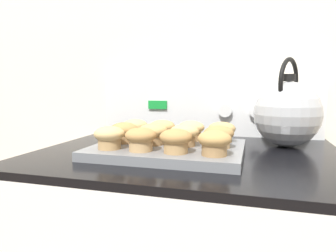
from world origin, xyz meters
TOP-DOWN VIEW (x-y plane):
  - wall_back at (0.00, 0.67)m, footprint 8.00×0.05m
  - control_panel at (0.00, 0.62)m, footprint 0.77×0.07m
  - muffin_pan at (-0.04, 0.27)m, footprint 0.37×0.29m
  - muffin_r0_c0 at (-0.16, 0.19)m, footprint 0.07×0.07m
  - muffin_r0_c1 at (-0.08, 0.19)m, footprint 0.07×0.07m
  - muffin_r0_c2 at (-0.00, 0.19)m, footprint 0.07×0.07m
  - muffin_r0_c3 at (0.09, 0.19)m, footprint 0.07×0.07m
  - muffin_r1_c0 at (-0.16, 0.27)m, footprint 0.07×0.07m
  - muffin_r1_c1 at (-0.08, 0.27)m, footprint 0.07×0.07m
  - muffin_r1_c2 at (0.00, 0.27)m, footprint 0.07×0.07m
  - muffin_r1_c3 at (0.08, 0.27)m, footprint 0.07×0.07m
  - muffin_r2_c0 at (-0.16, 0.35)m, footprint 0.07×0.07m
  - muffin_r2_c1 at (-0.08, 0.35)m, footprint 0.07×0.07m
  - muffin_r2_c2 at (-0.00, 0.36)m, footprint 0.07×0.07m
  - muffin_r2_c3 at (0.08, 0.36)m, footprint 0.07×0.07m
  - tea_kettle at (0.26, 0.46)m, footprint 0.18×0.22m

SIDE VIEW (x-z plane):
  - muffin_pan at x=-0.04m, z-range 0.92..0.94m
  - muffin_r0_c0 at x=-0.16m, z-range 0.94..1.00m
  - muffin_r0_c1 at x=-0.08m, z-range 0.94..1.00m
  - muffin_r0_c2 at x=0.00m, z-range 0.94..1.00m
  - muffin_r0_c3 at x=0.09m, z-range 0.94..1.00m
  - muffin_r1_c0 at x=-0.16m, z-range 0.94..1.00m
  - muffin_r1_c1 at x=-0.08m, z-range 0.94..1.00m
  - muffin_r1_c2 at x=0.00m, z-range 0.94..1.00m
  - muffin_r1_c3 at x=0.08m, z-range 0.94..1.00m
  - muffin_r2_c0 at x=-0.16m, z-range 0.94..1.00m
  - muffin_r2_c1 at x=-0.08m, z-range 0.94..1.00m
  - muffin_r2_c2 at x=0.00m, z-range 0.94..1.00m
  - muffin_r2_c3 at x=0.08m, z-range 0.94..1.00m
  - control_panel at x=0.00m, z-range 0.92..1.10m
  - tea_kettle at x=0.26m, z-range 0.89..1.14m
  - wall_back at x=0.00m, z-range 0.00..2.40m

